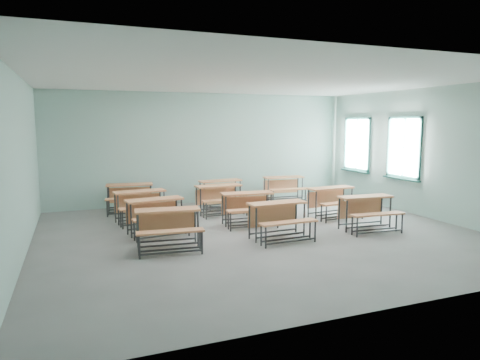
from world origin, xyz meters
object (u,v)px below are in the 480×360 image
Objects in this scene: desk_unit_r3c2 at (285,185)px; desk_unit_r2c1 at (220,195)px; desk_unit_r1c1 at (248,204)px; desk_unit_r0c1 at (280,215)px; desk_unit_r1c0 at (156,211)px; desk_unit_r0c0 at (168,223)px; desk_unit_r0c2 at (368,208)px; desk_unit_r1c2 at (333,198)px; desk_unit_r3c1 at (222,189)px; desk_unit_r3c0 at (130,194)px; desk_unit_r2c0 at (141,201)px.

desk_unit_r2c1 is at bearing -153.10° from desk_unit_r3c2.
desk_unit_r1c1 is 1.02× the size of desk_unit_r2c1.
desk_unit_r1c0 is at bearing 147.54° from desk_unit_r0c1.
desk_unit_r0c1 is (2.23, -0.12, 0.00)m from desk_unit_r0c0.
desk_unit_r0c1 and desk_unit_r0c2 have the same top height.
desk_unit_r0c1 and desk_unit_r1c1 have the same top height.
desk_unit_r0c1 is 2.53m from desk_unit_r1c2.
desk_unit_r1c0 is at bearing 167.11° from desk_unit_r0c2.
desk_unit_r3c1 is (-2.11, 3.66, 0.00)m from desk_unit_r0c2.
desk_unit_r1c2 is 1.00× the size of desk_unit_r3c2.
desk_unit_r0c0 and desk_unit_r3c0 have the same top height.
desk_unit_r3c2 is (-0.13, 2.36, 0.00)m from desk_unit_r1c2.
desk_unit_r3c1 is at bearing 4.37° from desk_unit_r3c0.
desk_unit_r3c2 is at bearing 6.74° from desk_unit_r3c0.
desk_unit_r1c1 is 1.01× the size of desk_unit_r3c2.
desk_unit_r0c0 is 1.01× the size of desk_unit_r3c1.
desk_unit_r0c1 is 0.95× the size of desk_unit_r1c0.
desk_unit_r1c0 and desk_unit_r1c1 have the same top height.
desk_unit_r1c2 is at bearing -82.44° from desk_unit_r3c2.
desk_unit_r0c1 and desk_unit_r3c2 have the same top height.
desk_unit_r3c2 is at bearing 95.60° from desk_unit_r0c2.
desk_unit_r0c0 is 5.56m from desk_unit_r3c2.
desk_unit_r0c0 is 0.99× the size of desk_unit_r1c0.
desk_unit_r3c1 and desk_unit_r3c2 have the same top height.
desk_unit_r1c2 and desk_unit_r3c0 have the same top height.
desk_unit_r1c1 is (-0.12, 1.35, 0.00)m from desk_unit_r0c1.
desk_unit_r0c2 is at bearing -31.80° from desk_unit_r3c0.
desk_unit_r3c2 is (2.37, 0.97, 0.00)m from desk_unit_r2c1.
desk_unit_r3c0 is at bearing 88.20° from desk_unit_r2c0.
desk_unit_r1c1 is at bearing -6.02° from desk_unit_r1c0.
desk_unit_r0c1 is 4.53m from desk_unit_r3c0.
desk_unit_r2c1 is at bearing -0.87° from desk_unit_r2c0.
desk_unit_r3c0 and desk_unit_r3c2 have the same top height.
desk_unit_r1c0 is 1.23m from desk_unit_r2c0.
desk_unit_r2c0 and desk_unit_r3c1 have the same top height.
desk_unit_r0c0 is at bearing 174.51° from desk_unit_r0c1.
desk_unit_r0c1 and desk_unit_r2c0 have the same top height.
desk_unit_r1c0 is 4.89m from desk_unit_r3c2.
desk_unit_r1c2 is 0.97× the size of desk_unit_r3c0.
desk_unit_r0c0 and desk_unit_r1c0 have the same top height.
desk_unit_r0c1 is at bearing -85.74° from desk_unit_r2c1.
desk_unit_r3c2 is at bearing 46.06° from desk_unit_r0c0.
desk_unit_r2c0 and desk_unit_r3c2 have the same top height.
desk_unit_r1c2 is (0.02, 1.37, 0.00)m from desk_unit_r0c2.
desk_unit_r1c0 is (-4.37, 1.32, 0.00)m from desk_unit_r0c2.
desk_unit_r1c2 is 2.85m from desk_unit_r2c1.
desk_unit_r3c1 is at bearing 123.93° from desk_unit_r0c2.
desk_unit_r1c1 is 3.39m from desk_unit_r3c0.
desk_unit_r3c2 is at bearing 21.97° from desk_unit_r1c0.
desk_unit_r1c1 and desk_unit_r3c0 have the same top height.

